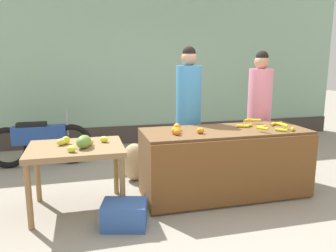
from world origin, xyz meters
The scene contains 12 objects.
ground_plane centered at (0.00, 0.00, 0.00)m, with size 24.00×24.00×0.00m, color gray.
market_wall_back centered at (0.00, 2.97, 1.44)m, with size 8.22×0.23×2.94m.
fruit_stall_counter centered at (0.31, -0.01, 0.41)m, with size 2.01×0.79×0.82m.
side_table_wooden centered at (-1.45, 0.00, 0.64)m, with size 1.01×0.79×0.73m.
banana_bunch_pile centered at (0.86, 0.00, 0.85)m, with size 0.66×0.63×0.07m.
orange_pile centered at (-0.25, -0.05, 0.86)m, with size 0.37×0.33×0.09m.
mango_papaya_pile centered at (-1.38, -0.06, 0.79)m, with size 0.59×0.47×0.14m.
vendor_woman_blue_shirt centered at (0.04, 0.63, 0.93)m, with size 0.34×0.34×1.83m.
vendor_woman_pink_shirt centered at (1.13, 0.65, 0.90)m, with size 0.34×0.34×1.78m.
parked_motorcycle centered at (-2.04, 1.77, 0.40)m, with size 1.60×0.18×0.88m.
produce_crate centered at (-1.00, -0.53, 0.13)m, with size 0.44×0.32×0.26m, color #3359A5.
produce_sack centered at (-0.69, 0.76, 0.26)m, with size 0.36×0.30×0.53m, color tan.
Camera 1 is at (-1.35, -3.62, 1.65)m, focal length 35.43 mm.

